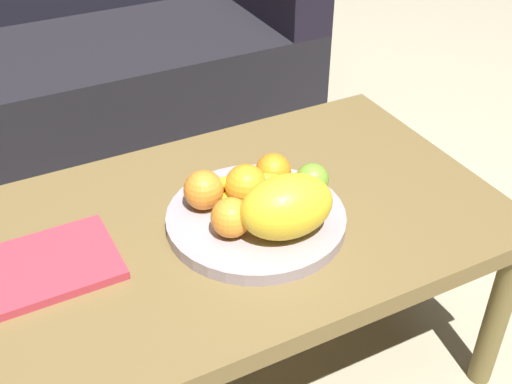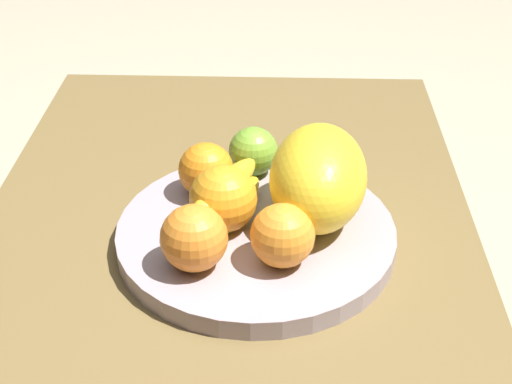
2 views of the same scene
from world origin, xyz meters
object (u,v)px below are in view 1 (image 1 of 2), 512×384
at_px(coffee_table, 227,239).
at_px(apple_front, 312,180).
at_px(couch, 42,67).
at_px(orange_front, 231,218).
at_px(orange_right, 245,185).
at_px(melon_large_front, 287,207).
at_px(fruit_bowl, 256,219).
at_px(orange_left, 273,171).
at_px(orange_back, 204,190).
at_px(magazine, 43,267).
at_px(banana_bunch, 251,189).

distance_m(coffee_table, apple_front, 0.20).
distance_m(couch, orange_front, 1.24).
distance_m(orange_right, apple_front, 0.13).
xyz_separation_m(coffee_table, melon_large_front, (0.07, -0.11, 0.13)).
relative_size(melon_large_front, orange_front, 2.35).
distance_m(fruit_bowl, orange_right, 0.07).
relative_size(melon_large_front, orange_right, 2.10).
bearing_deg(melon_large_front, orange_right, 101.54).
height_order(coffee_table, melon_large_front, melon_large_front).
xyz_separation_m(coffee_table, fruit_bowl, (0.04, -0.04, 0.06)).
relative_size(couch, orange_left, 24.19).
distance_m(orange_front, orange_back, 0.10).
bearing_deg(orange_front, magazine, 164.90).
bearing_deg(banana_bunch, couch, 98.87).
bearing_deg(magazine, orange_front, -15.67).
xyz_separation_m(melon_large_front, orange_left, (0.05, 0.14, -0.02)).
xyz_separation_m(couch, orange_front, (0.10, -1.23, 0.19)).
height_order(orange_front, orange_back, orange_back).
height_order(apple_front, magazine, apple_front).
relative_size(fruit_bowl, banana_bunch, 2.22).
xyz_separation_m(fruit_bowl, apple_front, (0.13, 0.01, 0.05)).
distance_m(melon_large_front, orange_right, 0.12).
bearing_deg(orange_front, coffee_table, 72.57).
relative_size(coffee_table, melon_large_front, 6.23).
xyz_separation_m(orange_right, orange_back, (-0.07, 0.02, -0.00)).
relative_size(apple_front, magazine, 0.26).
xyz_separation_m(orange_left, magazine, (-0.46, -0.01, -0.05)).
relative_size(orange_right, orange_back, 1.07).
bearing_deg(orange_back, orange_front, -84.10).
bearing_deg(couch, orange_right, -81.72).
bearing_deg(orange_right, apple_front, -14.92).
bearing_deg(couch, coffee_table, -83.83).
xyz_separation_m(melon_large_front, banana_bunch, (-0.01, 0.11, -0.03)).
distance_m(orange_left, orange_back, 0.15).
bearing_deg(orange_right, coffee_table, -175.88).
bearing_deg(orange_right, banana_bunch, -0.64).
bearing_deg(coffee_table, magazine, 177.40).
bearing_deg(orange_left, magazine, -178.53).
bearing_deg(couch, melon_large_front, -81.42).
distance_m(fruit_bowl, melon_large_front, 0.10).
relative_size(orange_right, banana_bunch, 0.53).
bearing_deg(coffee_table, orange_left, 13.21).
height_order(melon_large_front, orange_right, melon_large_front).
distance_m(orange_left, orange_right, 0.08).
relative_size(orange_back, apple_front, 1.16).
height_order(fruit_bowl, orange_back, orange_back).
xyz_separation_m(orange_left, apple_front, (0.05, -0.06, -0.00)).
relative_size(coffee_table, orange_left, 15.13).
relative_size(orange_left, magazine, 0.28).
distance_m(fruit_bowl, magazine, 0.39).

